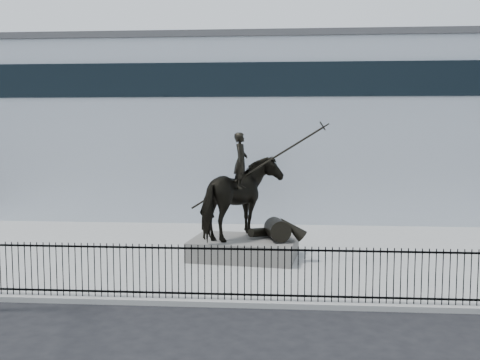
{
  "coord_description": "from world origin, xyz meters",
  "views": [
    {
      "loc": [
        1.19,
        -13.52,
        4.85
      ],
      "look_at": [
        -0.33,
        6.0,
        2.96
      ],
      "focal_mm": 42.0,
      "sensor_mm": 36.0,
      "label": 1
    }
  ],
  "objects": [
    {
      "name": "statue_plinth",
      "position": [
        -0.2,
        6.13,
        0.49
      ],
      "size": [
        3.97,
        2.98,
        0.69
      ],
      "primitive_type": "cube",
      "rotation": [
        0.0,
        0.0,
        -0.13
      ],
      "color": "#5D5955",
      "rests_on": "plaza"
    },
    {
      "name": "picket_fence",
      "position": [
        0.0,
        1.25,
        0.9
      ],
      "size": [
        22.1,
        0.1,
        1.5
      ],
      "color": "black",
      "rests_on": "plaza"
    },
    {
      "name": "building",
      "position": [
        0.0,
        20.0,
        4.5
      ],
      "size": [
        44.0,
        14.0,
        9.0
      ],
      "primitive_type": "cube",
      "color": "silver",
      "rests_on": "ground"
    },
    {
      "name": "ground",
      "position": [
        0.0,
        0.0,
        0.0
      ],
      "size": [
        120.0,
        120.0,
        0.0
      ],
      "primitive_type": "plane",
      "color": "black",
      "rests_on": "ground"
    },
    {
      "name": "equestrian_statue",
      "position": [
        -0.13,
        6.12,
        2.28
      ],
      "size": [
        4.66,
        3.2,
        3.98
      ],
      "rotation": [
        0.0,
        0.0,
        -0.13
      ],
      "color": "black",
      "rests_on": "statue_plinth"
    },
    {
      "name": "plaza",
      "position": [
        0.0,
        7.0,
        0.07
      ],
      "size": [
        30.0,
        12.0,
        0.15
      ],
      "primitive_type": "cube",
      "color": "#969693",
      "rests_on": "ground"
    }
  ]
}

